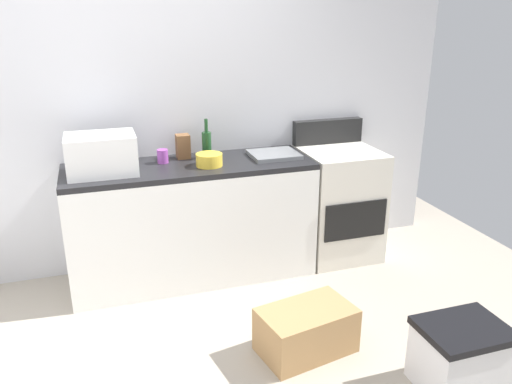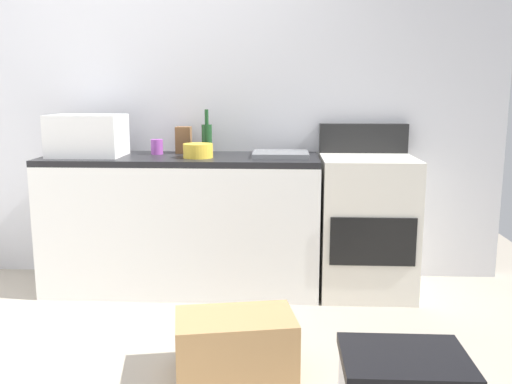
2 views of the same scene
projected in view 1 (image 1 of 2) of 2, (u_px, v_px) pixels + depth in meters
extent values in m
plane|color=#9E9384|center=(185.00, 382.00, 2.84)|extent=(6.00, 6.00, 0.00)
cube|color=silver|center=(139.00, 103.00, 3.79)|extent=(5.00, 0.10, 2.60)
cube|color=white|center=(192.00, 224.00, 3.85)|extent=(1.80, 0.60, 0.86)
cube|color=black|center=(190.00, 167.00, 3.70)|extent=(1.80, 0.60, 0.04)
cube|color=silver|center=(338.00, 203.00, 4.20)|extent=(0.60, 0.60, 0.90)
cube|color=black|center=(356.00, 220.00, 3.94)|extent=(0.52, 0.02, 0.30)
cube|color=black|center=(328.00, 131.00, 4.25)|extent=(0.60, 0.08, 0.20)
cube|color=white|center=(101.00, 154.00, 3.44)|extent=(0.46, 0.34, 0.27)
cube|color=slate|center=(274.00, 154.00, 3.89)|extent=(0.36, 0.32, 0.03)
cylinder|color=#193F1E|center=(207.00, 145.00, 3.81)|extent=(0.07, 0.07, 0.20)
cylinder|color=#193F1E|center=(206.00, 126.00, 3.76)|extent=(0.03, 0.03, 0.10)
cylinder|color=purple|center=(163.00, 156.00, 3.71)|extent=(0.08, 0.08, 0.10)
cube|color=brown|center=(183.00, 146.00, 3.82)|extent=(0.10, 0.10, 0.18)
cylinder|color=gold|center=(209.00, 160.00, 3.64)|extent=(0.19, 0.19, 0.09)
cube|color=#A37A4C|center=(306.00, 330.00, 3.06)|extent=(0.61, 0.44, 0.28)
cube|color=silver|center=(460.00, 359.00, 2.75)|extent=(0.44, 0.34, 0.34)
cube|color=black|center=(464.00, 330.00, 2.69)|extent=(0.46, 0.36, 0.04)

